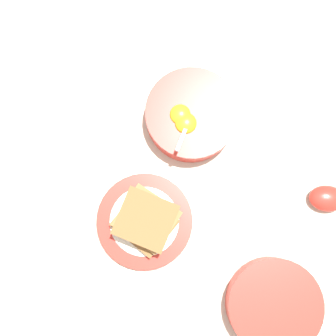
{
  "coord_description": "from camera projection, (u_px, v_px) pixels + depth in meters",
  "views": [
    {
      "loc": [
        -0.12,
        0.17,
        0.9
      ],
      "look_at": [
        -0.02,
        0.21,
        0.02
      ],
      "focal_mm": 50.0,
      "sensor_mm": 36.0,
      "label": 1
    }
  ],
  "objects": [
    {
      "name": "congee_bowl",
      "position": [
        274.0,
        305.0,
        0.85
      ],
      "size": [
        0.17,
        0.17,
        0.05
      ],
      "color": "red",
      "rests_on": "ground_plane"
    },
    {
      "name": "soup_spoon",
      "position": [
        335.0,
        199.0,
        0.89
      ],
      "size": [
        0.07,
        0.17,
        0.03
      ],
      "color": "red",
      "rests_on": "ground_plane"
    },
    {
      "name": "egg_bowl",
      "position": [
        191.0,
        115.0,
        0.9
      ],
      "size": [
        0.18,
        0.18,
        0.08
      ],
      "color": "red",
      "rests_on": "ground_plane"
    },
    {
      "name": "toast_plate",
      "position": [
        145.0,
        221.0,
        0.89
      ],
      "size": [
        0.18,
        0.18,
        0.02
      ],
      "color": "red",
      "rests_on": "ground_plane"
    },
    {
      "name": "ground_plane",
      "position": [
        273.0,
        197.0,
        0.9
      ],
      "size": [
        3.0,
        3.0,
        0.0
      ],
      "primitive_type": "plane",
      "color": "beige"
    },
    {
      "name": "toast_sandwich",
      "position": [
        146.0,
        220.0,
        0.86
      ],
      "size": [
        0.12,
        0.12,
        0.05
      ],
      "color": "brown",
      "rests_on": "toast_plate"
    }
  ]
}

